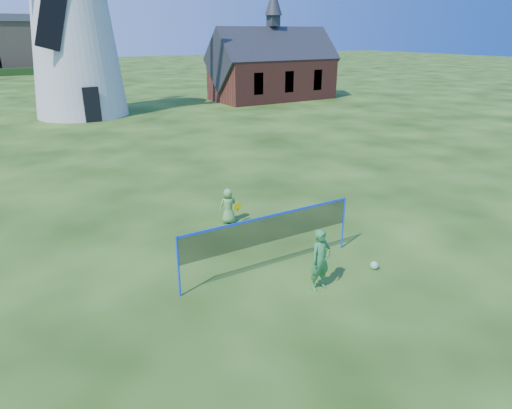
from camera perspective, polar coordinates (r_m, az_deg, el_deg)
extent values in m
plane|color=black|center=(12.46, 0.40, -7.34)|extent=(220.00, 220.00, 0.00)
cube|color=black|center=(33.83, -19.82, 11.66)|extent=(1.08, 0.13, 2.37)
cube|color=black|center=(34.15, -20.97, 18.73)|extent=(0.75, 0.13, 0.97)
cube|color=brown|center=(43.29, 2.09, 15.39)|extent=(10.73, 5.37, 3.58)
cube|color=#2D3035|center=(43.16, 2.12, 17.76)|extent=(11.27, 5.46, 5.46)
cube|color=#2D3035|center=(43.11, 2.18, 21.98)|extent=(0.89, 0.89, 0.89)
cone|color=#2D3035|center=(43.17, 2.21, 24.11)|extent=(1.52, 1.52, 2.32)
cube|color=black|center=(39.41, 0.30, 14.87)|extent=(0.89, 0.09, 1.79)
cube|color=black|center=(41.12, 4.16, 15.07)|extent=(0.89, 0.09, 1.79)
cube|color=black|center=(42.99, 7.71, 15.19)|extent=(0.89, 0.09, 1.79)
cylinder|color=blue|center=(10.80, -9.69, -7.72)|extent=(0.05, 0.05, 1.55)
cylinder|color=blue|center=(13.21, 10.84, -2.31)|extent=(0.05, 0.05, 1.55)
cube|color=black|center=(11.65, 1.68, -3.15)|extent=(5.00, 0.02, 0.70)
cube|color=blue|center=(11.50, 1.70, -1.47)|extent=(5.00, 0.02, 0.06)
imported|color=#338041|center=(11.07, 8.07, -6.89)|extent=(0.59, 0.41, 1.54)
cylinder|color=#DAC80B|center=(11.36, 8.61, -6.27)|extent=(0.28, 0.02, 0.28)
cube|color=#DAC80B|center=(11.44, 8.56, -7.03)|extent=(0.03, 0.02, 0.20)
imported|color=#64A54F|center=(14.80, -3.49, -0.18)|extent=(0.65, 0.51, 1.17)
cylinder|color=#DAC80B|center=(14.71, -2.34, -0.23)|extent=(0.28, 0.02, 0.28)
cube|color=#DAC80B|center=(14.77, -2.33, -0.85)|extent=(0.03, 0.02, 0.20)
sphere|color=green|center=(12.51, 14.58, -7.38)|extent=(0.22, 0.22, 0.22)
cube|color=#8D775E|center=(81.77, -26.89, 17.14)|extent=(7.68, 8.00, 7.25)
cube|color=#4C4C54|center=(81.76, -27.38, 19.99)|extent=(7.98, 8.40, 1.00)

